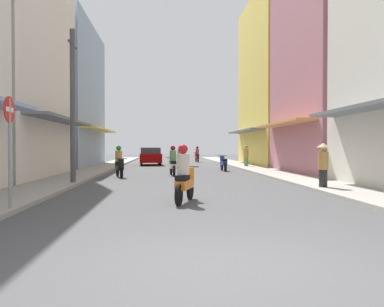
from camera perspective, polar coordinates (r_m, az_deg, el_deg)
The scene contains 17 objects.
ground_plane at distance 24.34m, azimuth -2.13°, elevation -2.57°, with size 103.79×103.79×0.00m, color #4C4C4F.
sidewalk_left at distance 24.71m, azimuth -14.28°, elevation -2.40°, with size 2.05×55.18×0.12m, color #9E9991.
sidewalk_right at distance 25.06m, azimuth 9.83°, elevation -2.34°, with size 2.05×55.18×0.12m, color #ADA89E.
building_left_far at distance 31.20m, azimuth -19.86°, elevation 7.99°, with size 7.05×10.87×10.69m.
building_right_mid at distance 23.78m, azimuth 21.53°, elevation 12.55°, with size 7.05×8.57×12.62m.
building_right_far at distance 33.04m, azimuth 13.89°, elevation 10.27°, with size 7.05×10.50×13.72m.
motorbike_orange at distance 10.37m, azimuth -1.11°, elevation -3.47°, with size 0.72×1.75×1.58m.
motorbike_white at distance 20.15m, azimuth -2.91°, elevation -1.30°, with size 0.55×1.81×1.58m.
motorbike_blue at distance 24.09m, azimuth 4.69°, elevation -1.41°, with size 0.55×1.81×0.96m.
motorbike_green at distance 24.01m, azimuth -1.74°, elevation -0.93°, with size 0.55×1.81×1.58m.
motorbike_red at distance 38.08m, azimuth 0.75°, elevation -0.22°, with size 0.55×1.81×1.58m.
motorbike_black at distance 19.32m, azimuth -10.74°, elevation -1.42°, with size 0.69×1.76×1.58m.
parked_car at distance 32.11m, azimuth -6.18°, elevation -0.39°, with size 1.98×4.19×1.45m.
pedestrian_far at distance 28.23m, azimuth 8.05°, elevation -0.43°, with size 0.34×0.34×1.63m.
pedestrian_foreground at distance 14.05m, azimuth 18.90°, elevation -1.42°, with size 0.44×0.44×1.65m.
utility_pole at distance 15.83m, azimuth -17.29°, elevation 6.81°, with size 0.20×1.20×6.10m.
street_sign_no_entry at distance 9.57m, azimuth -25.46°, elevation 2.13°, with size 0.07×0.60×2.65m.
Camera 1 is at (-0.84, -4.69, 1.51)m, focal length 35.94 mm.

